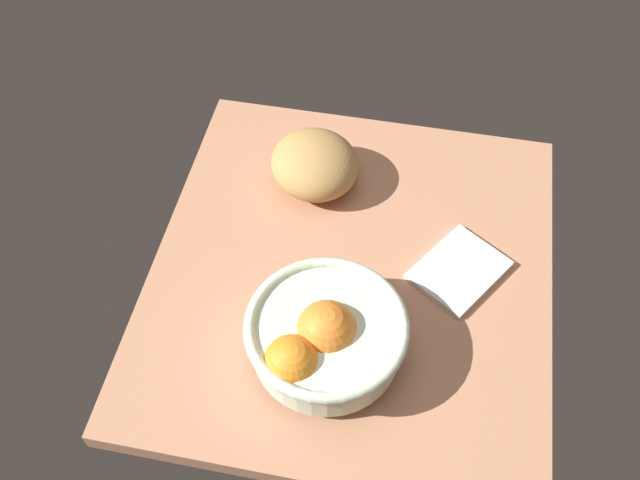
% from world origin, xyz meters
% --- Properties ---
extents(ground_plane, '(0.64, 0.59, 0.03)m').
position_xyz_m(ground_plane, '(0.00, 0.00, -0.01)').
color(ground_plane, tan).
extents(fruit_bowl, '(0.22, 0.22, 0.10)m').
position_xyz_m(fruit_bowl, '(0.15, -0.01, 0.05)').
color(fruit_bowl, silver).
rests_on(fruit_bowl, ground).
extents(bread_loaf, '(0.20, 0.20, 0.08)m').
position_xyz_m(bread_loaf, '(-0.16, -0.09, 0.04)').
color(bread_loaf, '#B3854A').
rests_on(bread_loaf, ground).
extents(napkin_folded, '(0.17, 0.16, 0.01)m').
position_xyz_m(napkin_folded, '(-0.03, 0.16, 0.01)').
color(napkin_folded, silver).
rests_on(napkin_folded, ground).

